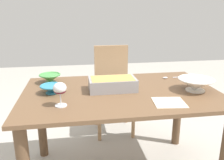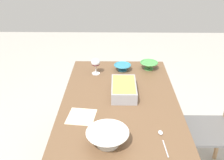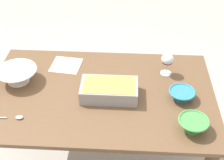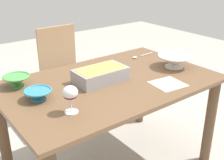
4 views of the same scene
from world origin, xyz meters
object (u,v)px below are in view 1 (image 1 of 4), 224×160
chair (113,85)px  serving_bowl (196,84)px  dining_table (121,107)px  mixing_bowl (52,88)px  small_bowl (50,78)px  serving_spoon (170,77)px  wine_glass (60,90)px  casserole_dish (112,83)px  napkin (169,102)px

chair → serving_bowl: 1.04m
dining_table → mixing_bowl: mixing_bowl is taller
small_bowl → serving_bowl: bearing=161.2°
chair → serving_spoon: (-0.42, 0.55, 0.23)m
chair → mixing_bowl: chair is taller
wine_glass → small_bowl: (0.11, -0.50, -0.06)m
chair → small_bowl: bearing=41.1°
mixing_bowl → serving_bowl: size_ratio=0.62×
casserole_dish → serving_spoon: size_ratio=1.44×
casserole_dish → napkin: size_ratio=1.74×
casserole_dish → serving_spoon: bearing=-157.5°
small_bowl → serving_bowl: (-1.07, 0.36, 0.01)m
wine_glass → chair: bearing=-115.7°
small_bowl → casserole_dish: bearing=151.8°
dining_table → chair: size_ratio=1.54×
chair → dining_table: bearing=85.0°
dining_table → casserole_dish: bearing=-29.1°
serving_bowl → mixing_bowl: bearing=-6.1°
chair → serving_bowl: chair is taller
chair → casserole_dish: bearing=80.7°
dining_table → casserole_dish: casserole_dish is taller
serving_spoon → napkin: (0.22, 0.53, -0.01)m
chair → serving_spoon: size_ratio=3.86×
serving_bowl → serving_spoon: size_ratio=1.08×
dining_table → wine_glass: size_ratio=9.28×
mixing_bowl → serving_bowl: serving_bowl is taller
chair → wine_glass: chair is taller
napkin → mixing_bowl: bearing=-21.7°
chair → napkin: (-0.19, 1.08, 0.22)m
casserole_dish → serving_bowl: serving_bowl is taller
small_bowl → serving_spoon: (-1.01, 0.03, -0.04)m
chair → wine_glass: bearing=64.3°
chair → serving_spoon: bearing=127.3°
dining_table → mixing_bowl: (0.50, -0.03, 0.17)m
dining_table → serving_spoon: size_ratio=5.93×
wine_glass → serving_bowl: (-0.96, -0.14, -0.05)m
dining_table → casserole_dish: (0.06, -0.03, 0.18)m
wine_glass → serving_spoon: 1.03m
dining_table → serving_bowl: serving_bowl is taller
chair → wine_glass: size_ratio=6.03×
casserole_dish → serving_bowl: size_ratio=1.33×
wine_glass → serving_bowl: wine_glass is taller
serving_bowl → dining_table: bearing=-8.4°
wine_glass → mixing_bowl: 0.27m
wine_glass → casserole_dish: 0.44m
dining_table → small_bowl: 0.62m
dining_table → serving_spoon: bearing=-152.2°
chair → napkin: bearing=100.2°
serving_spoon → mixing_bowl: bearing=12.9°
casserole_dish → mixing_bowl: 0.44m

